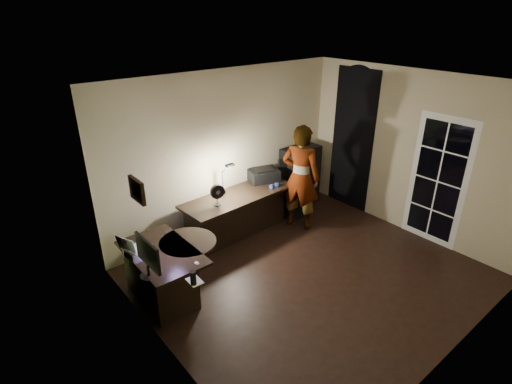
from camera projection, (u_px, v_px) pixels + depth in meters
floor at (310, 275)px, 5.81m from camera, size 4.50×4.00×0.01m
ceiling at (323, 86)px, 4.66m from camera, size 4.50×4.00×0.01m
wall_back at (226, 152)px, 6.63m from camera, size 4.50×0.01×2.70m
wall_front at (470, 258)px, 3.83m from camera, size 4.50×0.01×2.70m
wall_left at (159, 252)px, 3.93m from camera, size 0.01×4.00×2.70m
wall_right at (410, 154)px, 6.54m from camera, size 0.01×4.00×2.70m
green_wall_overlay at (161, 251)px, 3.94m from camera, size 0.00×4.00×2.70m
arched_doorway at (352, 141)px, 7.35m from camera, size 0.01×0.90×2.60m
french_door at (438, 181)px, 6.27m from camera, size 0.02×0.92×2.10m
framed_picture at (137, 190)px, 4.05m from camera, size 0.04×0.30×0.25m
desk_left at (164, 274)px, 5.23m from camera, size 0.77×1.24×0.71m
desk_right at (239, 215)px, 6.70m from camera, size 2.02×0.79×0.74m
cabinet at (300, 176)px, 7.70m from camera, size 0.77×0.39×1.15m
laptop_stand at (136, 252)px, 5.01m from camera, size 0.27×0.24×0.10m
laptop at (137, 241)px, 4.97m from camera, size 0.39×0.38×0.21m
monitor at (147, 264)px, 4.57m from camera, size 0.11×0.53×0.35m
mouse at (197, 263)px, 4.85m from camera, size 0.07×0.09×0.03m
phone at (180, 251)px, 5.11m from camera, size 0.10×0.13×0.01m
pen at (191, 260)px, 4.93m from camera, size 0.02×0.13×0.01m
speaker at (193, 278)px, 4.46m from camera, size 0.08×0.08×0.18m
notepad at (195, 281)px, 4.55m from camera, size 0.15×0.20×0.01m
desk_fan at (217, 195)px, 6.13m from camera, size 0.25×0.16×0.35m
headphones at (274, 185)px, 6.80m from camera, size 0.19×0.12×0.08m
printer at (263, 175)px, 7.04m from camera, size 0.60×0.53×0.22m
desk_lamp at (223, 177)px, 6.45m from camera, size 0.22×0.31×0.62m
office_chair at (294, 188)px, 7.34m from camera, size 0.68×0.68×1.03m
person at (301, 178)px, 6.74m from camera, size 0.67×0.78×1.84m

